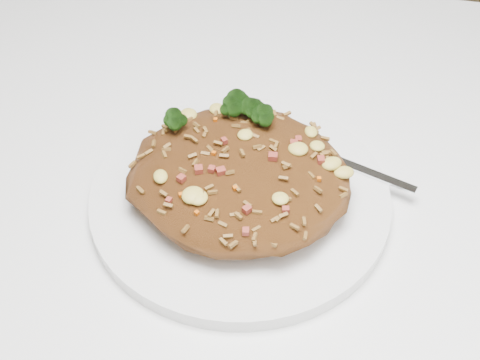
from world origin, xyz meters
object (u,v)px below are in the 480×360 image
Objects in this scene: dining_table at (118,259)px; fork at (338,160)px; fried_rice at (240,168)px; plate at (240,198)px.

fork is at bearing 20.24° from dining_table.
fried_rice is at bearing 9.37° from dining_table.
plate is 0.10m from fork.
dining_table is 6.41× the size of fried_rice.
plate is at bearing 8.57° from dining_table.
plate reaches higher than dining_table.
fork reaches higher than plate.
dining_table is at bearing -141.21° from fork.
fork is (0.20, 0.07, 0.11)m from dining_table.
dining_table is 0.18m from fried_rice.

